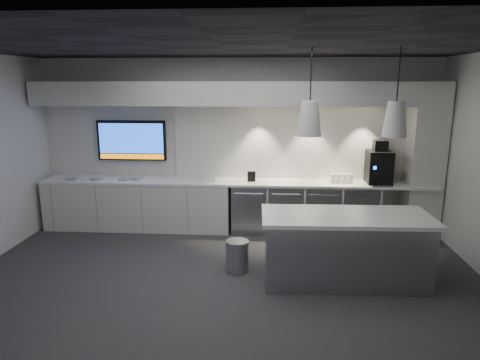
# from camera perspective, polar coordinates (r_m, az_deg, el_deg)

# --- Properties ---
(floor) EXTENTS (7.00, 7.00, 0.00)m
(floor) POSITION_cam_1_polar(r_m,az_deg,el_deg) (5.74, -2.32, -13.88)
(floor) COLOR #323235
(floor) RESTS_ON ground
(ceiling) EXTENTS (7.00, 7.00, 0.00)m
(ceiling) POSITION_cam_1_polar(r_m,az_deg,el_deg) (5.14, -2.64, 17.51)
(ceiling) COLOR black
(ceiling) RESTS_ON wall_back
(wall_back) EXTENTS (7.00, 0.00, 7.00)m
(wall_back) POSITION_cam_1_polar(r_m,az_deg,el_deg) (7.69, -0.46, 4.79)
(wall_back) COLOR silver
(wall_back) RESTS_ON floor
(wall_front) EXTENTS (7.00, 0.00, 7.00)m
(wall_front) POSITION_cam_1_polar(r_m,az_deg,el_deg) (2.87, -7.95, -9.47)
(wall_front) COLOR silver
(wall_front) RESTS_ON floor
(back_counter) EXTENTS (6.80, 0.65, 0.04)m
(back_counter) POSITION_cam_1_polar(r_m,az_deg,el_deg) (7.49, -0.63, -0.27)
(back_counter) COLOR white
(back_counter) RESTS_ON left_base_cabinets
(left_base_cabinets) EXTENTS (3.30, 0.63, 0.86)m
(left_base_cabinets) POSITION_cam_1_polar(r_m,az_deg,el_deg) (7.93, -13.36, -3.24)
(left_base_cabinets) COLOR silver
(left_base_cabinets) RESTS_ON floor
(fridge_unit_a) EXTENTS (0.60, 0.61, 0.85)m
(fridge_unit_a) POSITION_cam_1_polar(r_m,az_deg,el_deg) (7.59, 1.26, -3.64)
(fridge_unit_a) COLOR #93959B
(fridge_unit_a) RESTS_ON floor
(fridge_unit_b) EXTENTS (0.60, 0.61, 0.85)m
(fridge_unit_b) POSITION_cam_1_polar(r_m,az_deg,el_deg) (7.59, 6.03, -3.71)
(fridge_unit_b) COLOR #93959B
(fridge_unit_b) RESTS_ON floor
(fridge_unit_c) EXTENTS (0.60, 0.61, 0.85)m
(fridge_unit_c) POSITION_cam_1_polar(r_m,az_deg,el_deg) (7.64, 10.76, -3.76)
(fridge_unit_c) COLOR #93959B
(fridge_unit_c) RESTS_ON floor
(fridge_unit_d) EXTENTS (0.60, 0.61, 0.85)m
(fridge_unit_d) POSITION_cam_1_polar(r_m,az_deg,el_deg) (7.75, 15.40, -3.77)
(fridge_unit_d) COLOR #93959B
(fridge_unit_d) RESTS_ON floor
(backsplash) EXTENTS (4.60, 0.03, 1.30)m
(backsplash) POSITION_cam_1_polar(r_m,az_deg,el_deg) (7.67, 8.54, 5.00)
(backsplash) COLOR silver
(backsplash) RESTS_ON wall_back
(soffit) EXTENTS (6.90, 0.60, 0.40)m
(soffit) POSITION_cam_1_polar(r_m,az_deg,el_deg) (7.32, -0.64, 11.45)
(soffit) COLOR silver
(soffit) RESTS_ON wall_back
(column) EXTENTS (0.55, 0.55, 2.60)m
(column) POSITION_cam_1_polar(r_m,az_deg,el_deg) (7.86, 23.34, 2.43)
(column) COLOR silver
(column) RESTS_ON floor
(wall_tv) EXTENTS (1.25, 0.07, 0.72)m
(wall_tv) POSITION_cam_1_polar(r_m,az_deg,el_deg) (8.00, -14.24, 5.14)
(wall_tv) COLOR black
(wall_tv) RESTS_ON wall_back
(island) EXTENTS (2.20, 0.99, 0.92)m
(island) POSITION_cam_1_polar(r_m,az_deg,el_deg) (5.83, 13.77, -8.80)
(island) COLOR #93959B
(island) RESTS_ON floor
(bin) EXTENTS (0.38, 0.38, 0.45)m
(bin) POSITION_cam_1_polar(r_m,az_deg,el_deg) (6.04, -0.36, -10.11)
(bin) COLOR #93959B
(bin) RESTS_ON floor
(coffee_machine) EXTENTS (0.41, 0.58, 0.74)m
(coffee_machine) POSITION_cam_1_polar(r_m,az_deg,el_deg) (7.66, 18.04, 1.86)
(coffee_machine) COLOR black
(coffee_machine) RESTS_ON back_counter
(sign_black) EXTENTS (0.14, 0.02, 0.18)m
(sign_black) POSITION_cam_1_polar(r_m,az_deg,el_deg) (7.41, 1.54, 0.47)
(sign_black) COLOR black
(sign_black) RESTS_ON back_counter
(sign_white) EXTENTS (0.18, 0.03, 0.14)m
(sign_white) POSITION_cam_1_polar(r_m,az_deg,el_deg) (7.42, -3.98, 0.30)
(sign_white) COLOR white
(sign_white) RESTS_ON back_counter
(cup_cluster) EXTENTS (0.38, 0.18, 0.15)m
(cup_cluster) POSITION_cam_1_polar(r_m,az_deg,el_deg) (7.56, 13.36, 0.25)
(cup_cluster) COLOR white
(cup_cluster) RESTS_ON back_counter
(tray_a) EXTENTS (0.19, 0.19, 0.02)m
(tray_a) POSITION_cam_1_polar(r_m,az_deg,el_deg) (8.14, -21.57, 0.13)
(tray_a) COLOR gray
(tray_a) RESTS_ON back_counter
(tray_b) EXTENTS (0.20, 0.20, 0.02)m
(tray_b) POSITION_cam_1_polar(r_m,az_deg,el_deg) (8.00, -18.63, 0.14)
(tray_b) COLOR gray
(tray_b) RESTS_ON back_counter
(tray_c) EXTENTS (0.17, 0.17, 0.02)m
(tray_c) POSITION_cam_1_polar(r_m,az_deg,el_deg) (7.83, -15.27, 0.10)
(tray_c) COLOR gray
(tray_c) RESTS_ON back_counter
(tray_d) EXTENTS (0.20, 0.20, 0.02)m
(tray_d) POSITION_cam_1_polar(r_m,az_deg,el_deg) (7.81, -13.67, 0.17)
(tray_d) COLOR gray
(tray_d) RESTS_ON back_counter
(pendant_left) EXTENTS (0.30, 0.30, 1.13)m
(pendant_left) POSITION_cam_1_polar(r_m,az_deg,el_deg) (5.38, 9.25, 8.12)
(pendant_left) COLOR silver
(pendant_left) RESTS_ON ceiling
(pendant_right) EXTENTS (0.30, 0.30, 1.13)m
(pendant_right) POSITION_cam_1_polar(r_m,az_deg,el_deg) (5.57, 20.00, 7.68)
(pendant_right) COLOR silver
(pendant_right) RESTS_ON ceiling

